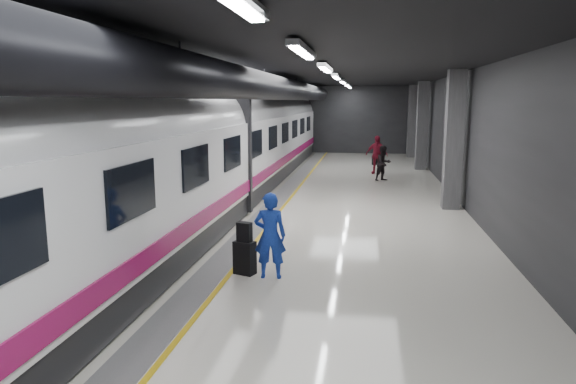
{
  "coord_description": "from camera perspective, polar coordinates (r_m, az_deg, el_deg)",
  "views": [
    {
      "loc": [
        1.77,
        -15.3,
        3.51
      ],
      "look_at": [
        -0.17,
        -2.7,
        1.24
      ],
      "focal_mm": 32.0,
      "sensor_mm": 36.0,
      "label": 1
    }
  ],
  "objects": [
    {
      "name": "traveler_main",
      "position": [
        10.24,
        -2.01,
        -4.85
      ],
      "size": [
        0.67,
        0.48,
        1.75
      ],
      "primitive_type": "imported",
      "rotation": [
        0.0,
        0.0,
        3.24
      ],
      "color": "#1938BC",
      "rests_on": "ground"
    },
    {
      "name": "train",
      "position": [
        16.16,
        -9.4,
        4.83
      ],
      "size": [
        3.05,
        38.0,
        4.05
      ],
      "color": "black",
      "rests_on": "ground"
    },
    {
      "name": "ground",
      "position": [
        15.79,
        2.11,
        -2.77
      ],
      "size": [
        40.0,
        40.0,
        0.0
      ],
      "primitive_type": "plane",
      "color": "beige",
      "rests_on": "ground"
    },
    {
      "name": "traveler_far_a",
      "position": [
        23.19,
        10.57,
        3.15
      ],
      "size": [
        0.96,
        0.94,
        1.56
      ],
      "primitive_type": "imported",
      "rotation": [
        0.0,
        0.0,
        0.68
      ],
      "color": "black",
      "rests_on": "ground"
    },
    {
      "name": "suitcase_main",
      "position": [
        10.64,
        -4.83,
        -7.28
      ],
      "size": [
        0.49,
        0.39,
        0.69
      ],
      "primitive_type": "cube",
      "rotation": [
        0.0,
        0.0,
        -0.35
      ],
      "color": "black",
      "rests_on": "ground"
    },
    {
      "name": "suitcase_far",
      "position": [
        29.02,
        9.66,
        3.48
      ],
      "size": [
        0.38,
        0.31,
        0.49
      ],
      "primitive_type": "cube",
      "rotation": [
        0.0,
        0.0,
        0.32
      ],
      "color": "black",
      "rests_on": "ground"
    },
    {
      "name": "platform_hall",
      "position": [
        16.38,
        1.57,
        10.17
      ],
      "size": [
        10.02,
        40.02,
        4.51
      ],
      "color": "black",
      "rests_on": "ground"
    },
    {
      "name": "shoulder_bag",
      "position": [
        10.49,
        -4.87,
        -4.44
      ],
      "size": [
        0.33,
        0.23,
        0.4
      ],
      "primitive_type": "cube",
      "rotation": [
        0.0,
        0.0,
        -0.27
      ],
      "color": "black",
      "rests_on": "suitcase_main"
    },
    {
      "name": "traveler_far_b",
      "position": [
        25.45,
        9.82,
        4.12
      ],
      "size": [
        1.18,
        0.76,
        1.86
      ],
      "primitive_type": "imported",
      "rotation": [
        0.0,
        0.0,
        -0.31
      ],
      "color": "maroon",
      "rests_on": "ground"
    }
  ]
}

